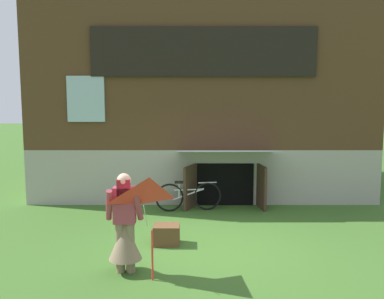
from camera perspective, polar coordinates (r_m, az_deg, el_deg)
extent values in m
plane|color=#386023|center=(8.41, 2.15, -12.22)|extent=(60.00, 60.00, 0.00)
cube|color=#9E998E|center=(13.63, 1.39, -1.52)|extent=(8.80, 5.08, 1.38)
cube|color=#4C331E|center=(13.47, 1.43, 10.21)|extent=(8.80, 5.08, 4.17)
cube|color=black|center=(10.91, 1.72, 12.28)|extent=(5.36, 0.08, 1.17)
cube|color=#9EB7C6|center=(10.93, 1.72, 12.28)|extent=(5.20, 0.04, 1.05)
cube|color=#9EB7C6|center=(11.18, -13.06, 6.26)|extent=(0.90, 0.06, 1.10)
cube|color=black|center=(11.17, 4.44, -4.44)|extent=(1.40, 0.03, 1.05)
cube|color=#3D2B1E|center=(10.86, 0.06, -4.76)|extent=(0.34, 0.66, 1.05)
cube|color=#3D2B1E|center=(10.99, 8.99, -4.71)|extent=(0.16, 0.70, 1.05)
cube|color=gray|center=(10.49, 4.71, -0.23)|extent=(2.31, 1.09, 0.18)
cylinder|color=#7F6B51|center=(7.29, -8.86, -12.17)|extent=(0.14, 0.14, 0.80)
cylinder|color=#7F6B51|center=(7.26, -7.58, -12.21)|extent=(0.14, 0.14, 0.80)
cone|color=#7F6B51|center=(7.23, -8.24, -11.30)|extent=(0.52, 0.52, 0.60)
cube|color=#993847|center=(7.07, -8.33, -6.98)|extent=(0.34, 0.20, 0.57)
cylinder|color=#993847|center=(7.01, -10.25, -6.92)|extent=(0.17, 0.32, 0.53)
cylinder|color=#993847|center=(6.94, -6.65, -6.99)|extent=(0.17, 0.32, 0.53)
cube|color=maroon|center=(6.96, -8.44, -5.24)|extent=(0.20, 0.08, 0.36)
sphere|color=#D8AD8E|center=(6.98, -8.39, -3.87)|extent=(0.22, 0.22, 0.22)
pyramid|color=red|center=(6.50, -5.18, -6.54)|extent=(0.92, 0.78, 0.52)
cylinder|color=beige|center=(6.82, -5.68, -8.37)|extent=(0.01, 0.49, 0.46)
cylinder|color=red|center=(6.95, -4.82, -13.22)|extent=(0.03, 0.03, 0.77)
torus|color=black|center=(10.76, 2.19, -5.92)|extent=(0.67, 0.15, 0.67)
torus|color=black|center=(10.63, -2.64, -6.10)|extent=(0.67, 0.15, 0.67)
cylinder|color=#ADAFB5|center=(10.65, -0.21, -5.12)|extent=(0.68, 0.14, 0.04)
cylinder|color=#ADAFB5|center=(10.67, -0.21, -5.69)|extent=(0.74, 0.15, 0.27)
cylinder|color=#ADAFB5|center=(10.62, -1.43, -5.16)|extent=(0.04, 0.04, 0.38)
cube|color=black|center=(10.58, -1.43, -4.17)|extent=(0.20, 0.08, 0.05)
cylinder|color=#ADAFB5|center=(10.69, 2.20, -4.21)|extent=(0.44, 0.10, 0.03)
cube|color=brown|center=(8.51, -3.02, -10.70)|extent=(0.48, 0.41, 0.37)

